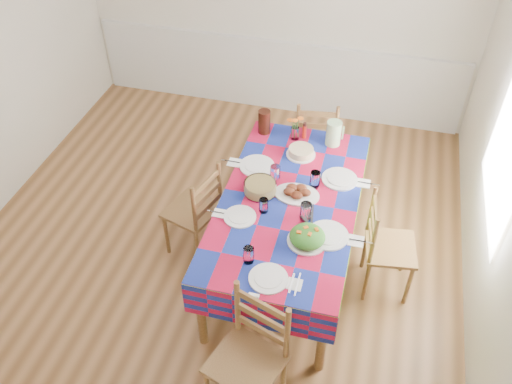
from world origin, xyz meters
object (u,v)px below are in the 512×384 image
at_px(tea_pitcher, 264,122).
at_px(chair_near, 250,358).
at_px(dining_table, 289,208).
at_px(chair_right, 385,247).
at_px(chair_far, 315,140).
at_px(green_pitcher, 334,133).
at_px(meat_platter, 297,193).
at_px(chair_left, 196,212).

bearing_deg(tea_pitcher, chair_near, -78.39).
bearing_deg(dining_table, chair_right, -0.43).
height_order(chair_near, chair_far, chair_near).
bearing_deg(dining_table, chair_far, 89.71).
bearing_deg(green_pitcher, chair_far, 115.52).
height_order(green_pitcher, tea_pitcher, green_pitcher).
bearing_deg(chair_right, chair_far, 24.00).
distance_m(green_pitcher, tea_pitcher, 0.65).
height_order(green_pitcher, chair_far, green_pitcher).
distance_m(dining_table, tea_pitcher, 0.99).
bearing_deg(meat_platter, green_pitcher, 77.12).
bearing_deg(chair_right, tea_pitcher, 47.07).
xyz_separation_m(tea_pitcher, chair_right, (1.25, -0.87, -0.44)).
bearing_deg(dining_table, chair_near, -89.32).
relative_size(chair_far, chair_right, 1.02).
relative_size(dining_table, tea_pitcher, 8.94).
xyz_separation_m(green_pitcher, tea_pitcher, (-0.65, 0.02, -0.00)).
distance_m(dining_table, chair_far, 1.32).
distance_m(green_pitcher, chair_left, 1.42).
bearing_deg(chair_right, dining_table, 81.52).
xyz_separation_m(chair_left, chair_right, (1.65, 0.01, -0.00)).
xyz_separation_m(green_pitcher, chair_right, (0.60, -0.85, -0.45)).
height_order(chair_far, chair_left, chair_far).
bearing_deg(meat_platter, tea_pitcher, 120.87).
relative_size(meat_platter, green_pitcher, 1.60).
bearing_deg(green_pitcher, chair_right, -54.83).
distance_m(tea_pitcher, chair_left, 1.06).
relative_size(meat_platter, chair_left, 0.39).
bearing_deg(dining_table, chair_left, -179.09).
relative_size(chair_near, chair_left, 1.07).
distance_m(dining_table, green_pitcher, 0.90).
xyz_separation_m(meat_platter, green_pitcher, (0.18, 0.77, 0.09)).
bearing_deg(meat_platter, dining_table, -121.42).
relative_size(chair_left, chair_right, 1.01).
xyz_separation_m(dining_table, tea_pitcher, (-0.43, 0.87, 0.20)).
distance_m(tea_pitcher, chair_far, 0.75).
bearing_deg(chair_right, green_pitcher, 27.12).
bearing_deg(meat_platter, chair_far, 91.80).
height_order(chair_near, chair_right, chair_near).
distance_m(meat_platter, chair_near, 1.41).
distance_m(chair_near, chair_left, 1.54).
xyz_separation_m(chair_far, chair_right, (0.82, -1.30, -0.01)).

